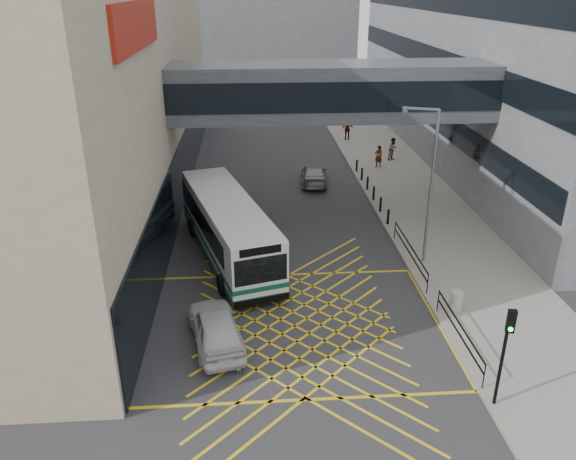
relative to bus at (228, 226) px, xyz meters
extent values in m
plane|color=#333335|center=(2.89, -6.76, -1.68)|extent=(120.00, 120.00, 0.00)
cube|color=black|center=(-3.07, 9.24, 0.32)|extent=(0.10, 41.50, 4.00)
cube|color=#A51F10|center=(-3.03, -2.76, 9.82)|extent=(0.18, 9.00, 1.80)
cube|color=black|center=(14.85, 17.24, 2.32)|extent=(0.10, 43.50, 1.60)
cube|color=black|center=(14.85, 17.24, 6.32)|extent=(0.10, 43.50, 1.60)
cube|color=slate|center=(0.89, 53.24, 7.32)|extent=(28.00, 16.00, 18.00)
cube|color=#43484D|center=(5.89, 5.24, 5.82)|extent=(20.00, 4.00, 3.00)
cube|color=black|center=(5.89, 3.22, 5.82)|extent=(19.50, 0.06, 1.60)
cube|color=black|center=(5.89, 7.26, 5.82)|extent=(19.50, 0.06, 1.60)
cube|color=gray|center=(11.89, 8.24, -1.60)|extent=(6.00, 54.00, 0.16)
cube|color=gold|center=(2.89, -6.76, -1.67)|extent=(12.00, 9.00, 0.01)
cube|color=silver|center=(0.03, -0.11, 0.03)|extent=(5.48, 11.34, 2.72)
cube|color=#0E482F|center=(0.03, -0.11, -1.15)|extent=(5.53, 11.39, 0.34)
cube|color=#0E482F|center=(0.03, -0.11, -0.62)|extent=(5.55, 11.39, 0.22)
cube|color=black|center=(-0.13, 0.47, 0.39)|extent=(5.15, 10.00, 1.06)
cube|color=black|center=(1.56, -5.41, 0.29)|extent=(2.25, 0.72, 1.21)
cube|color=black|center=(1.56, -5.43, 1.19)|extent=(1.76, 0.56, 0.35)
cube|color=silver|center=(0.03, -0.11, 1.40)|extent=(5.43, 11.23, 0.10)
cube|color=black|center=(1.56, -5.43, -1.17)|extent=(2.45, 0.79, 0.30)
cube|color=black|center=(-1.50, 5.21, -1.17)|extent=(2.45, 0.79, 0.30)
cylinder|color=black|center=(-0.18, -3.94, -1.17)|extent=(0.55, 1.05, 1.01)
cylinder|color=black|center=(2.25, -3.24, -1.17)|extent=(0.55, 1.05, 1.01)
cylinder|color=black|center=(-2.08, 2.63, -1.17)|extent=(0.55, 1.05, 1.01)
cylinder|color=black|center=(0.36, 3.33, -1.17)|extent=(0.55, 1.05, 1.01)
imported|color=silver|center=(-0.28, -7.75, -0.91)|extent=(2.97, 5.14, 1.54)
imported|color=black|center=(0.04, 5.54, -1.00)|extent=(2.60, 4.59, 1.35)
imported|color=gray|center=(5.73, 11.29, -1.00)|extent=(2.22, 4.50, 1.35)
cylinder|color=black|center=(9.14, -12.03, 0.06)|extent=(0.13, 0.13, 3.16)
cube|color=black|center=(9.10, -12.23, 1.83)|extent=(0.29, 0.22, 0.79)
sphere|color=#19E533|center=(9.08, -12.32, 1.60)|extent=(0.18, 0.18, 0.15)
cylinder|color=slate|center=(9.84, -1.54, 2.30)|extent=(0.19, 0.19, 7.63)
cube|color=slate|center=(9.11, -1.31, 6.12)|extent=(1.49, 0.55, 0.10)
cylinder|color=slate|center=(8.38, -1.09, 6.04)|extent=(0.33, 0.33, 0.24)
cylinder|color=#ADA89E|center=(9.87, -6.19, -1.08)|extent=(0.50, 0.50, 0.87)
cube|color=black|center=(9.04, -8.76, -0.57)|extent=(0.05, 5.00, 0.05)
cube|color=black|center=(9.04, -8.76, -0.97)|extent=(0.05, 5.00, 0.05)
cube|color=black|center=(9.04, -1.76, -0.57)|extent=(0.05, 6.00, 0.05)
cube|color=black|center=(9.04, -1.76, -0.97)|extent=(0.05, 6.00, 0.05)
cylinder|color=black|center=(9.04, -11.26, -1.02)|extent=(0.04, 0.04, 1.00)
cylinder|color=black|center=(9.04, -6.26, -1.02)|extent=(0.04, 0.04, 1.00)
cylinder|color=black|center=(9.04, -4.76, -1.02)|extent=(0.04, 0.04, 1.00)
cylinder|color=black|center=(9.04, 1.24, -1.02)|extent=(0.04, 0.04, 1.00)
cylinder|color=black|center=(9.14, 3.24, -1.07)|extent=(0.14, 0.14, 0.90)
cylinder|color=black|center=(9.14, 5.24, -1.07)|extent=(0.14, 0.14, 0.90)
cylinder|color=black|center=(9.14, 7.24, -1.07)|extent=(0.14, 0.14, 0.90)
cylinder|color=black|center=(9.14, 9.24, -1.07)|extent=(0.14, 0.14, 0.90)
cylinder|color=black|center=(9.14, 11.24, -1.07)|extent=(0.14, 0.14, 0.90)
cylinder|color=black|center=(9.14, 13.24, -1.07)|extent=(0.14, 0.14, 0.90)
imported|color=gray|center=(10.97, 14.22, -0.68)|extent=(0.77, 0.63, 1.68)
imported|color=gray|center=(12.55, 16.06, -0.64)|extent=(0.98, 0.93, 1.75)
imported|color=gray|center=(10.01, 22.59, -0.59)|extent=(1.12, 0.58, 1.86)
camera|label=1|loc=(1.23, -26.33, 11.32)|focal=35.00mm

